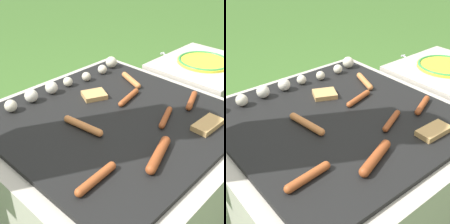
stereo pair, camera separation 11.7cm
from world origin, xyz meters
The scene contains 15 objects.
ground_plane centered at (0.00, 0.00, 0.00)m, with size 14.00×14.00×0.00m, color #3D6628.
grill centered at (0.00, 0.00, 0.22)m, with size 0.93×0.93×0.44m.
side_ledge centered at (0.72, 0.02, 0.22)m, with size 0.49×0.44×0.44m.
sausage_back_left centered at (-0.28, -0.21, 0.46)m, with size 0.16×0.04×0.03m.
sausage_back_center centered at (0.14, 0.04, 0.46)m, with size 0.15×0.05×0.02m.
sausage_mid_right centered at (0.12, -0.16, 0.46)m, with size 0.14×0.07×0.02m.
sausage_front_center centered at (-0.13, 0.02, 0.46)m, with size 0.04×0.18×0.03m.
sausage_front_left centered at (-0.08, -0.27, 0.46)m, with size 0.18×0.08×0.03m.
sausage_back_right centered at (0.30, -0.16, 0.46)m, with size 0.14×0.07×0.02m.
sausage_front_right centered at (0.27, 0.14, 0.46)m, with size 0.08×0.15×0.03m.
bread_slice_center centered at (0.19, -0.30, 0.45)m, with size 0.13×0.07×0.02m.
bread_slice_right centered at (0.06, 0.16, 0.45)m, with size 0.12×0.11×0.02m.
mushroom_row centered at (-0.01, 0.32, 0.47)m, with size 0.74×0.08×0.06m.
plate_colorful centered at (0.72, 0.02, 0.45)m, with size 0.28×0.28×0.02m.
fork_utensil centered at (0.65, 0.18, 0.45)m, with size 0.06×0.17×0.01m.
Camera 2 is at (-0.64, -0.77, 1.07)m, focal length 50.00 mm.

